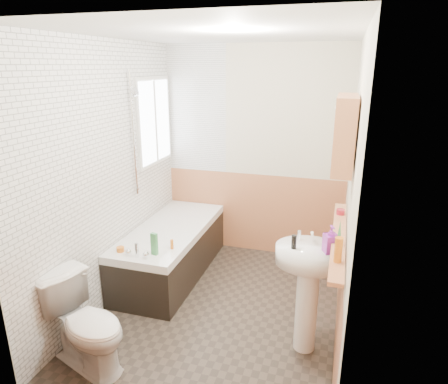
{
  "coord_description": "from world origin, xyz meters",
  "views": [
    {
      "loc": [
        1.01,
        -3.19,
        2.26
      ],
      "look_at": [
        0.0,
        0.15,
        1.15
      ],
      "focal_mm": 32.0,
      "sensor_mm": 36.0,
      "label": 1
    }
  ],
  "objects_px": {
    "bathtub": "(171,249)",
    "toilet": "(86,325)",
    "medicine_cabinet": "(344,133)",
    "sink": "(309,277)",
    "pine_shelf": "(339,236)"
  },
  "relations": [
    {
      "from": "bathtub",
      "to": "toilet",
      "type": "height_order",
      "value": "toilet"
    },
    {
      "from": "toilet",
      "to": "sink",
      "type": "bearing_deg",
      "value": -47.19
    },
    {
      "from": "toilet",
      "to": "pine_shelf",
      "type": "height_order",
      "value": "pine_shelf"
    },
    {
      "from": "bathtub",
      "to": "pine_shelf",
      "type": "height_order",
      "value": "pine_shelf"
    },
    {
      "from": "sink",
      "to": "pine_shelf",
      "type": "bearing_deg",
      "value": 31.04
    },
    {
      "from": "medicine_cabinet",
      "to": "bathtub",
      "type": "bearing_deg",
      "value": 158.46
    },
    {
      "from": "sink",
      "to": "pine_shelf",
      "type": "height_order",
      "value": "sink"
    },
    {
      "from": "bathtub",
      "to": "toilet",
      "type": "distance_m",
      "value": 1.53
    },
    {
      "from": "toilet",
      "to": "bathtub",
      "type": "bearing_deg",
      "value": 18.52
    },
    {
      "from": "bathtub",
      "to": "sink",
      "type": "height_order",
      "value": "sink"
    },
    {
      "from": "bathtub",
      "to": "sink",
      "type": "distance_m",
      "value": 1.82
    },
    {
      "from": "sink",
      "to": "pine_shelf",
      "type": "relative_size",
      "value": 0.7
    },
    {
      "from": "bathtub",
      "to": "sink",
      "type": "bearing_deg",
      "value": -28.17
    },
    {
      "from": "toilet",
      "to": "medicine_cabinet",
      "type": "height_order",
      "value": "medicine_cabinet"
    },
    {
      "from": "pine_shelf",
      "to": "medicine_cabinet",
      "type": "relative_size",
      "value": 2.48
    }
  ]
}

